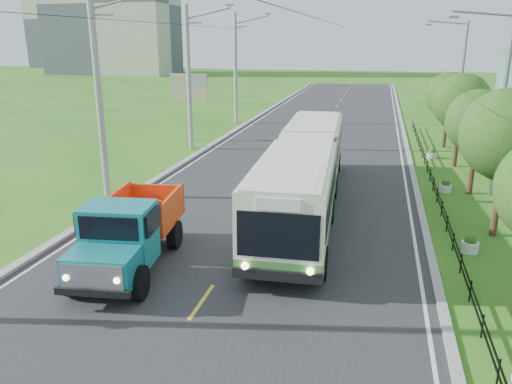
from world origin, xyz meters
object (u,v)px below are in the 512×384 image
at_px(pole_far, 236,69).
at_px(pole_near, 99,96).
at_px(tree_third, 507,139).
at_px(tree_fourth, 479,125).
at_px(billboard_right, 509,81).
at_px(streetlight_far, 459,78).
at_px(planter_mid, 445,187).
at_px(tree_fifth, 462,105).
at_px(planter_far, 432,154).
at_px(tree_back, 449,98).
at_px(bus, 305,168).
at_px(dump_truck, 129,228).
at_px(streetlight_mid, 500,99).
at_px(planter_near, 470,245).
at_px(billboard_left, 189,91).
at_px(pole_mid, 189,78).

bearing_deg(pole_far, pole_near, -90.00).
bearing_deg(pole_near, tree_third, -2.71).
height_order(tree_fourth, billboard_right, billboard_right).
relative_size(streetlight_far, planter_mid, 13.54).
distance_m(tree_fifth, billboard_right, 2.87).
xyz_separation_m(tree_fourth, planter_far, (-1.26, 7.86, -3.30)).
bearing_deg(tree_back, bus, -115.87).
distance_m(streetlight_far, dump_truck, 29.89).
xyz_separation_m(tree_back, planter_far, (-1.26, -4.14, -3.37)).
distance_m(tree_fourth, dump_truck, 18.15).
relative_size(streetlight_mid, planter_near, 13.54).
xyz_separation_m(planter_far, bus, (-6.83, -12.53, 1.73)).
xyz_separation_m(streetlight_far, bus, (-8.87, -18.53, -2.88)).
height_order(pole_near, planter_far, pole_near).
height_order(tree_fifth, dump_truck, tree_fifth).
bearing_deg(planter_mid, tree_back, 84.09).
relative_size(tree_third, planter_near, 8.96).
height_order(pole_near, tree_back, pole_near).
height_order(pole_far, planter_far, pole_far).
bearing_deg(billboard_right, planter_far, 151.61).
relative_size(planter_mid, planter_far, 1.00).
xyz_separation_m(planter_far, billboard_left, (-18.10, 2.00, 3.58)).
bearing_deg(tree_back, streetlight_far, 67.08).
xyz_separation_m(streetlight_mid, planter_near, (-2.04, -8.00, -4.62)).
distance_m(tree_fifth, billboard_left, 19.74).
bearing_deg(tree_third, pole_mid, 144.64).
relative_size(pole_far, streetlight_mid, 1.10).
bearing_deg(tree_fifth, planter_mid, -101.56).
bearing_deg(planter_far, streetlight_far, 71.20).
relative_size(tree_back, bus, 0.31).
xyz_separation_m(pole_far, planter_mid, (16.86, -19.00, -4.81)).
xyz_separation_m(tree_back, streetlight_mid, (0.79, -12.14, 1.25)).
height_order(pole_near, billboard_right, pole_near).
bearing_deg(pole_mid, billboard_left, 112.42).
height_order(planter_mid, billboard_left, billboard_left).
height_order(tree_back, streetlight_mid, streetlight_mid).
bearing_deg(tree_third, billboard_right, 78.36).
bearing_deg(streetlight_far, bus, -115.58).
relative_size(bus, dump_truck, 2.72).
bearing_deg(dump_truck, streetlight_far, 55.19).
xyz_separation_m(pole_near, tree_fifth, (18.12, 11.14, -1.24)).
relative_size(planter_mid, billboard_right, 0.09).
distance_m(pole_far, tree_back, 19.43).
bearing_deg(planter_near, pole_near, 169.91).
relative_size(planter_near, planter_mid, 1.00).
relative_size(pole_mid, dump_truck, 1.55).
bearing_deg(pole_far, bus, -66.90).
bearing_deg(planter_far, pole_far, 146.88).
bearing_deg(bus, planter_far, 58.59).
bearing_deg(bus, tree_fourth, 27.19).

